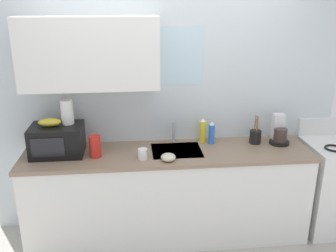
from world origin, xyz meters
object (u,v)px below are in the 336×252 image
at_px(mug_white, 143,154).
at_px(microwave, 57,140).
at_px(paper_towel_roll, 67,112).
at_px(dish_soap_bottle_blue, 212,133).
at_px(stove_range, 333,185).
at_px(small_bowl, 168,157).
at_px(banana_bunch, 50,122).
at_px(cereal_canister, 95,146).
at_px(utensil_crock, 255,136).
at_px(dish_soap_bottle_yellow, 203,131).
at_px(coffee_maker, 279,133).

bearing_deg(mug_white, microwave, 166.04).
bearing_deg(paper_towel_roll, dish_soap_bottle_blue, 2.49).
distance_m(stove_range, mug_white, 1.98).
relative_size(mug_white, small_bowl, 0.73).
xyz_separation_m(paper_towel_roll, small_bowl, (0.88, -0.30, -0.35)).
bearing_deg(banana_bunch, paper_towel_roll, 18.43).
height_order(paper_towel_roll, cereal_canister, paper_towel_roll).
relative_size(utensil_crock, small_bowl, 2.21).
distance_m(paper_towel_roll, cereal_canister, 0.40).
distance_m(stove_range, dish_soap_bottle_yellow, 1.44).
xyz_separation_m(microwave, cereal_canister, (0.34, -0.10, -0.04)).
xyz_separation_m(banana_bunch, mug_white, (0.81, -0.19, -0.26)).
relative_size(microwave, banana_bunch, 2.30).
bearing_deg(dish_soap_bottle_yellow, utensil_crock, -9.94).
xyz_separation_m(mug_white, small_bowl, (0.22, -0.06, -0.02)).
xyz_separation_m(paper_towel_roll, dish_soap_bottle_yellow, (1.26, 0.11, -0.26)).
relative_size(banana_bunch, small_bowl, 1.54).
xyz_separation_m(dish_soap_bottle_blue, cereal_canister, (-1.10, -0.21, -0.01)).
xyz_separation_m(stove_range, banana_bunch, (-2.72, 0.05, 0.75)).
bearing_deg(cereal_canister, paper_towel_roll, 147.99).
bearing_deg(paper_towel_roll, stove_range, -2.15).
xyz_separation_m(banana_bunch, coffee_maker, (2.14, 0.06, -0.20)).
relative_size(stove_range, paper_towel_roll, 4.91).
relative_size(dish_soap_bottle_yellow, cereal_canister, 1.26).
relative_size(paper_towel_roll, mug_white, 2.32).
bearing_deg(cereal_canister, stove_range, 1.31).
relative_size(paper_towel_roll, coffee_maker, 0.79).
xyz_separation_m(coffee_maker, utensil_crock, (-0.23, 0.01, -0.03)).
height_order(paper_towel_roll, small_bowl, paper_towel_roll).
distance_m(stove_range, coffee_maker, 0.80).
xyz_separation_m(dish_soap_bottle_blue, small_bowl, (-0.46, -0.36, -0.07)).
bearing_deg(paper_towel_roll, coffee_maker, 0.24).
xyz_separation_m(microwave, banana_bunch, (-0.05, 0.00, 0.17)).
height_order(stove_range, utensil_crock, utensil_crock).
bearing_deg(stove_range, utensil_crock, 171.82).
relative_size(dish_soap_bottle_yellow, mug_white, 2.61).
xyz_separation_m(banana_bunch, small_bowl, (1.03, -0.25, -0.27)).
xyz_separation_m(dish_soap_bottle_blue, mug_white, (-0.68, -0.30, -0.06)).
bearing_deg(paper_towel_roll, dish_soap_bottle_yellow, 4.91).
distance_m(cereal_canister, small_bowl, 0.66).
relative_size(banana_bunch, utensil_crock, 0.70).
bearing_deg(dish_soap_bottle_blue, stove_range, -7.13).
bearing_deg(banana_bunch, dish_soap_bottle_yellow, 6.41).
relative_size(dish_soap_bottle_yellow, small_bowl, 1.91).
distance_m(stove_range, utensil_crock, 0.97).
distance_m(paper_towel_roll, coffee_maker, 2.01).
xyz_separation_m(dish_soap_bottle_blue, utensil_crock, (0.43, -0.04, -0.04)).
relative_size(coffee_maker, mug_white, 2.95).
bearing_deg(small_bowl, utensil_crock, 19.90).
bearing_deg(dish_soap_bottle_blue, microwave, -175.63).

